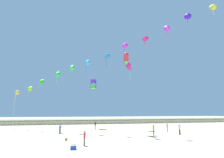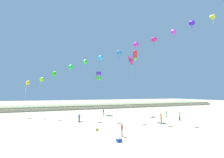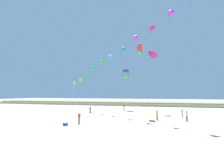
# 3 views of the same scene
# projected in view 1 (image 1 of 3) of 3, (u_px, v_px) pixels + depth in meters

# --- Properties ---
(ground_plane) EXTENTS (240.00, 240.00, 0.00)m
(ground_plane) POSITION_uv_depth(u_px,v_px,m) (128.00, 154.00, 15.28)
(ground_plane) COLOR #C1B28E
(dune_ridge) EXTENTS (120.00, 11.58, 1.28)m
(dune_ridge) POSITION_uv_depth(u_px,v_px,m) (87.00, 121.00, 56.88)
(dune_ridge) COLOR tan
(dune_ridge) RESTS_ON ground
(person_near_left) EXTENTS (0.33, 0.55, 1.66)m
(person_near_left) POSITION_uv_depth(u_px,v_px,m) (154.00, 129.00, 27.12)
(person_near_left) COLOR black
(person_near_left) RESTS_ON ground
(person_near_right) EXTENTS (0.30, 0.54, 1.59)m
(person_near_right) POSITION_uv_depth(u_px,v_px,m) (84.00, 137.00, 18.94)
(person_near_right) COLOR #726656
(person_near_right) RESTS_ON ground
(person_mid_center) EXTENTS (0.23, 0.58, 1.66)m
(person_mid_center) POSITION_uv_depth(u_px,v_px,m) (95.00, 125.00, 36.43)
(person_mid_center) COLOR #282D4C
(person_mid_center) RESTS_ON ground
(person_far_left) EXTENTS (0.53, 0.21, 1.51)m
(person_far_left) POSITION_uv_depth(u_px,v_px,m) (60.00, 128.00, 29.42)
(person_far_left) COLOR black
(person_far_left) RESTS_ON ground
(person_far_right) EXTENTS (0.31, 0.50, 1.52)m
(person_far_right) POSITION_uv_depth(u_px,v_px,m) (167.00, 127.00, 31.59)
(person_far_right) COLOR #726656
(person_far_right) RESTS_ON ground
(person_far_center) EXTENTS (0.33, 0.54, 1.61)m
(person_far_center) POSITION_uv_depth(u_px,v_px,m) (179.00, 129.00, 27.98)
(person_far_center) COLOR #282D4C
(person_far_center) RESTS_ON ground
(kite_banner_string) EXTENTS (34.55, 23.73, 20.48)m
(kite_banner_string) POSITION_uv_depth(u_px,v_px,m) (97.00, 57.00, 32.98)
(kite_banner_string) COLOR gold
(large_kite_low_lead) EXTENTS (1.14, 1.63, 2.51)m
(large_kite_low_lead) POSITION_uv_depth(u_px,v_px,m) (126.00, 58.00, 32.75)
(large_kite_low_lead) COLOR red
(large_kite_mid_trail) EXTENTS (1.46, 1.46, 2.14)m
(large_kite_mid_trail) POSITION_uv_depth(u_px,v_px,m) (93.00, 84.00, 41.77)
(large_kite_mid_trail) COLOR #3CDD33
(large_kite_high_solo) EXTENTS (3.01, 2.81, 5.11)m
(large_kite_high_solo) POSITION_uv_depth(u_px,v_px,m) (130.00, 65.00, 39.75)
(large_kite_high_solo) COLOR #D9308A
(beach_cooler) EXTENTS (0.58, 0.41, 0.46)m
(beach_cooler) POSITION_uv_depth(u_px,v_px,m) (73.00, 147.00, 16.93)
(beach_cooler) COLOR blue
(beach_cooler) RESTS_ON ground
(beach_ball) EXTENTS (0.36, 0.36, 0.36)m
(beach_ball) POSITION_uv_depth(u_px,v_px,m) (66.00, 139.00, 22.20)
(beach_ball) COLOR orange
(beach_ball) RESTS_ON ground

